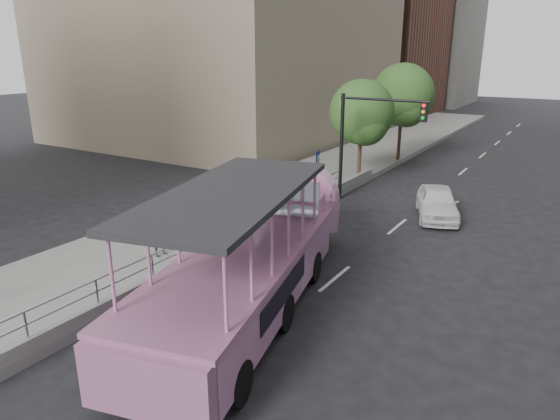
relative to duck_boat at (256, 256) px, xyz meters
The scene contains 12 objects.
ground 2.05m from the duck_boat, 77.13° to the right, with size 160.00×160.00×0.00m, color black.
sidewalk 10.21m from the duck_boat, 122.34° to the left, with size 5.50×80.00×0.30m, color gray.
kerb_wall 3.00m from the duck_boat, 168.60° to the left, with size 0.24×30.00×0.36m, color #A6A6A1.
guardrail 2.86m from the duck_boat, 168.60° to the left, with size 0.07×22.00×0.71m.
duck_boat is the anchor object (origin of this frame).
car 10.96m from the duck_boat, 77.42° to the left, with size 1.67×4.13×1.41m, color white.
pedestrian_near 4.43m from the duck_boat, behind, with size 0.64×0.42×1.75m, color #28303B.
parking_sign 8.21m from the duck_boat, 105.57° to the left, with size 0.19×0.66×2.99m.
traffic_signal 11.34m from the duck_boat, 97.09° to the left, with size 4.20×0.32×5.20m.
street_tree_near 14.98m from the duck_boat, 101.60° to the left, with size 3.52×3.52×5.72m.
street_tree_far 20.88m from the duck_boat, 97.71° to the left, with size 3.97×3.97×6.45m.
midrise_stone_b 65.06m from the duck_boat, 104.06° to the left, with size 16.00×14.00×20.00m, color slate.
Camera 1 is at (7.35, -9.55, 7.08)m, focal length 32.00 mm.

